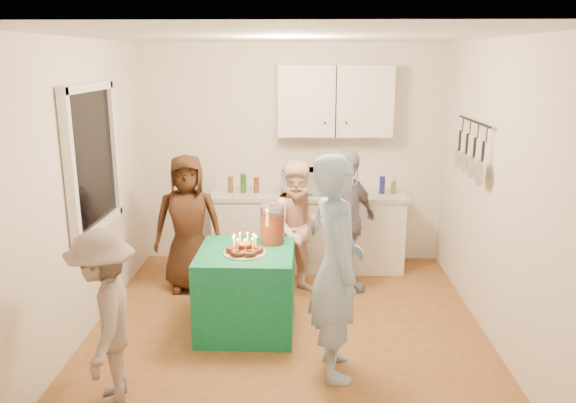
{
  "coord_description": "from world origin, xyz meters",
  "views": [
    {
      "loc": [
        0.13,
        -4.63,
        2.44
      ],
      "look_at": [
        0.0,
        0.35,
        1.15
      ],
      "focal_mm": 35.0,
      "sensor_mm": 36.0,
      "label": 1
    }
  ],
  "objects_px": {
    "punch_jar": "(272,225)",
    "woman_back_left": "(188,223)",
    "woman_back_right": "(344,223)",
    "woman_back_center": "(300,229)",
    "child_near_left": "(105,318)",
    "counter": "(308,232)",
    "party_table": "(247,290)",
    "man_birthday": "(337,268)",
    "microwave": "(305,181)"
  },
  "relations": [
    {
      "from": "punch_jar",
      "to": "child_near_left",
      "type": "xyz_separation_m",
      "value": [
        -1.12,
        -1.35,
        -0.28
      ]
    },
    {
      "from": "man_birthday",
      "to": "counter",
      "type": "bearing_deg",
      "value": -1.83
    },
    {
      "from": "woman_back_center",
      "to": "child_near_left",
      "type": "bearing_deg",
      "value": -143.36
    },
    {
      "from": "child_near_left",
      "to": "punch_jar",
      "type": "bearing_deg",
      "value": 128.21
    },
    {
      "from": "punch_jar",
      "to": "child_near_left",
      "type": "bearing_deg",
      "value": -129.55
    },
    {
      "from": "woman_back_left",
      "to": "woman_back_center",
      "type": "relative_size",
      "value": 1.03
    },
    {
      "from": "woman_back_left",
      "to": "child_near_left",
      "type": "height_order",
      "value": "woman_back_left"
    },
    {
      "from": "microwave",
      "to": "man_birthday",
      "type": "xyz_separation_m",
      "value": [
        0.24,
        -2.31,
        -0.17
      ]
    },
    {
      "from": "counter",
      "to": "punch_jar",
      "type": "bearing_deg",
      "value": -103.97
    },
    {
      "from": "woman_back_left",
      "to": "woman_back_right",
      "type": "distance_m",
      "value": 1.64
    },
    {
      "from": "party_table",
      "to": "woman_back_center",
      "type": "relative_size",
      "value": 0.6
    },
    {
      "from": "man_birthday",
      "to": "woman_back_right",
      "type": "bearing_deg",
      "value": -12.94
    },
    {
      "from": "counter",
      "to": "punch_jar",
      "type": "relative_size",
      "value": 6.47
    },
    {
      "from": "woman_back_center",
      "to": "party_table",
      "type": "bearing_deg",
      "value": -138.79
    },
    {
      "from": "counter",
      "to": "microwave",
      "type": "height_order",
      "value": "microwave"
    },
    {
      "from": "party_table",
      "to": "woman_back_center",
      "type": "bearing_deg",
      "value": 59.27
    },
    {
      "from": "microwave",
      "to": "woman_back_right",
      "type": "relative_size",
      "value": 0.32
    },
    {
      "from": "microwave",
      "to": "child_near_left",
      "type": "bearing_deg",
      "value": -107.03
    },
    {
      "from": "counter",
      "to": "child_near_left",
      "type": "distance_m",
      "value": 3.11
    },
    {
      "from": "woman_back_left",
      "to": "party_table",
      "type": "bearing_deg",
      "value": -60.66
    },
    {
      "from": "microwave",
      "to": "party_table",
      "type": "xyz_separation_m",
      "value": [
        -0.53,
        -1.61,
        -0.67
      ]
    },
    {
      "from": "woman_back_left",
      "to": "woman_back_center",
      "type": "distance_m",
      "value": 1.19
    },
    {
      "from": "party_table",
      "to": "woman_back_left",
      "type": "bearing_deg",
      "value": 127.15
    },
    {
      "from": "counter",
      "to": "woman_back_right",
      "type": "relative_size",
      "value": 1.44
    },
    {
      "from": "man_birthday",
      "to": "woman_back_left",
      "type": "relative_size",
      "value": 1.2
    },
    {
      "from": "punch_jar",
      "to": "child_near_left",
      "type": "height_order",
      "value": "child_near_left"
    },
    {
      "from": "counter",
      "to": "party_table",
      "type": "height_order",
      "value": "counter"
    },
    {
      "from": "microwave",
      "to": "woman_back_right",
      "type": "bearing_deg",
      "value": -50.43
    },
    {
      "from": "party_table",
      "to": "counter",
      "type": "bearing_deg",
      "value": 70.45
    },
    {
      "from": "counter",
      "to": "woman_back_center",
      "type": "distance_m",
      "value": 0.85
    },
    {
      "from": "woman_back_right",
      "to": "woman_back_center",
      "type": "bearing_deg",
      "value": 145.81
    },
    {
      "from": "punch_jar",
      "to": "woman_back_left",
      "type": "relative_size",
      "value": 0.23
    },
    {
      "from": "woman_back_left",
      "to": "child_near_left",
      "type": "relative_size",
      "value": 1.13
    },
    {
      "from": "party_table",
      "to": "child_near_left",
      "type": "height_order",
      "value": "child_near_left"
    },
    {
      "from": "woman_back_center",
      "to": "child_near_left",
      "type": "relative_size",
      "value": 1.1
    },
    {
      "from": "party_table",
      "to": "woman_back_left",
      "type": "distance_m",
      "value": 1.22
    },
    {
      "from": "punch_jar",
      "to": "woman_back_right",
      "type": "distance_m",
      "value": 0.98
    },
    {
      "from": "punch_jar",
      "to": "woman_back_center",
      "type": "xyz_separation_m",
      "value": [
        0.25,
        0.58,
        -0.22
      ]
    },
    {
      "from": "party_table",
      "to": "woman_back_left",
      "type": "relative_size",
      "value": 0.58
    },
    {
      "from": "woman_back_left",
      "to": "punch_jar",
      "type": "bearing_deg",
      "value": -44.91
    },
    {
      "from": "counter",
      "to": "woman_back_right",
      "type": "bearing_deg",
      "value": -63.31
    },
    {
      "from": "counter",
      "to": "woman_back_center",
      "type": "bearing_deg",
      "value": -96.43
    },
    {
      "from": "woman_back_right",
      "to": "child_near_left",
      "type": "bearing_deg",
      "value": -174.75
    },
    {
      "from": "man_birthday",
      "to": "woman_back_center",
      "type": "relative_size",
      "value": 1.23
    },
    {
      "from": "microwave",
      "to": "woman_back_left",
      "type": "height_order",
      "value": "woman_back_left"
    },
    {
      "from": "party_table",
      "to": "man_birthday",
      "type": "relative_size",
      "value": 0.48
    },
    {
      "from": "microwave",
      "to": "woman_back_center",
      "type": "height_order",
      "value": "woman_back_center"
    },
    {
      "from": "man_birthday",
      "to": "child_near_left",
      "type": "relative_size",
      "value": 1.36
    },
    {
      "from": "child_near_left",
      "to": "woman_back_right",
      "type": "bearing_deg",
      "value": 125.34
    },
    {
      "from": "woman_back_center",
      "to": "woman_back_right",
      "type": "xyz_separation_m",
      "value": [
        0.46,
        0.07,
        0.05
      ]
    }
  ]
}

